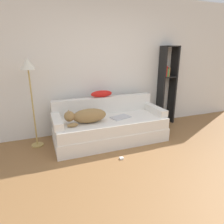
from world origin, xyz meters
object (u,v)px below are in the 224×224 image
object	(u,v)px
throw_pillow	(101,94)
power_adapter	(121,158)
floor_lamp	(29,75)
couch	(110,130)
bookshelf	(167,82)
dog	(87,116)
laptop	(121,117)

from	to	relation	value
throw_pillow	power_adapter	bearing A→B (deg)	-91.83
throw_pillow	floor_lamp	size ratio (longest dim) A/B	0.28
couch	floor_lamp	xyz separation A→B (m)	(-1.32, 0.27, 1.06)
bookshelf	power_adapter	xyz separation A→B (m)	(-1.64, -1.19, -0.94)
dog	power_adapter	bearing A→B (deg)	-58.36
power_adapter	dog	bearing A→B (deg)	121.64
dog	laptop	bearing A→B (deg)	3.65
laptop	throw_pillow	world-z (taller)	throw_pillow
laptop	throw_pillow	bearing A→B (deg)	102.56
throw_pillow	power_adapter	distance (m)	1.37
laptop	floor_lamp	bearing A→B (deg)	151.84
floor_lamp	throw_pillow	bearing A→B (deg)	5.09
laptop	bookshelf	world-z (taller)	bookshelf
laptop	floor_lamp	size ratio (longest dim) A/B	0.26
dog	floor_lamp	size ratio (longest dim) A/B	0.47
floor_lamp	power_adapter	distance (m)	2.03
dog	floor_lamp	bearing A→B (deg)	157.77
floor_lamp	power_adapter	xyz separation A→B (m)	(1.24, -0.98, -1.27)
couch	bookshelf	bearing A→B (deg)	17.09
dog	throw_pillow	world-z (taller)	throw_pillow
dog	throw_pillow	bearing A→B (deg)	47.41
laptop	couch	bearing A→B (deg)	151.95
laptop	bookshelf	bearing A→B (deg)	4.10
floor_lamp	laptop	bearing A→B (deg)	-11.45
dog	throw_pillow	xyz separation A→B (m)	(0.42, 0.46, 0.26)
couch	throw_pillow	distance (m)	0.73
couch	throw_pillow	size ratio (longest dim) A/B	4.81
couch	floor_lamp	distance (m)	1.71
dog	floor_lamp	distance (m)	1.16
dog	bookshelf	distance (m)	2.14
power_adapter	bookshelf	bearing A→B (deg)	36.12
bookshelf	floor_lamp	bearing A→B (deg)	-175.77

